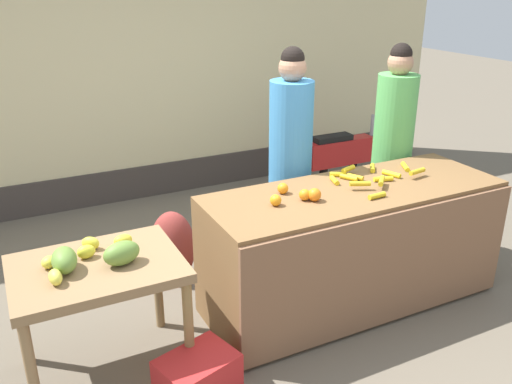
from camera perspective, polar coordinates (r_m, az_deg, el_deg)
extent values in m
plane|color=#665B4C|center=(4.08, 3.12, -12.94)|extent=(24.00, 24.00, 0.00)
cube|color=beige|center=(6.02, -10.42, 14.43)|extent=(7.18, 0.20, 3.17)
cube|color=#3F3833|center=(6.25, -9.27, 1.48)|extent=(7.18, 0.04, 0.36)
cube|color=brown|center=(4.11, 9.93, -5.59)|extent=(2.19, 0.77, 0.91)
cube|color=brown|center=(3.83, 13.48, -8.00)|extent=(2.19, 0.03, 0.85)
cube|color=olive|center=(3.33, -16.35, -7.73)|extent=(0.97, 0.73, 0.06)
cylinder|color=#92704A|center=(3.25, -22.36, -17.51)|extent=(0.06, 0.06, 0.70)
cylinder|color=olive|center=(3.36, -7.04, -14.36)|extent=(0.06, 0.06, 0.70)
cylinder|color=#906242|center=(3.76, -23.31, -11.80)|extent=(0.06, 0.06, 0.70)
cylinder|color=olive|center=(3.86, -10.27, -9.31)|extent=(0.06, 0.06, 0.70)
cylinder|color=gold|center=(3.78, 12.56, -0.39)|extent=(0.14, 0.04, 0.04)
cylinder|color=yellow|center=(4.13, 8.58, 1.86)|extent=(0.13, 0.09, 0.04)
cylinder|color=yellow|center=(4.08, 9.69, 1.50)|extent=(0.10, 0.14, 0.04)
cylinder|color=gold|center=(4.10, 10.37, 1.55)|extent=(0.09, 0.13, 0.04)
cylinder|color=gold|center=(4.32, 12.11, 2.47)|extent=(0.12, 0.14, 0.04)
cylinder|color=yellow|center=(4.00, 8.22, 1.21)|extent=(0.07, 0.13, 0.04)
cylinder|color=yellow|center=(4.41, 15.36, 2.57)|extent=(0.10, 0.16, 0.04)
cylinder|color=yellow|center=(4.22, 14.00, 1.84)|extent=(0.08, 0.15, 0.04)
cylinder|color=yellow|center=(4.10, 13.19, 1.34)|extent=(0.15, 0.08, 0.04)
cylinder|color=gold|center=(3.97, 13.01, 1.14)|extent=(0.13, 0.13, 0.04)
cylinder|color=gold|center=(4.17, 9.65, 2.41)|extent=(0.13, 0.07, 0.04)
cylinder|color=gold|center=(3.89, 10.85, 0.87)|extent=(0.15, 0.09, 0.04)
cylinder|color=gold|center=(4.23, 16.52, 2.07)|extent=(0.15, 0.06, 0.04)
sphere|color=orange|center=(3.76, 2.84, 0.38)|extent=(0.08, 0.08, 0.08)
sphere|color=orange|center=(3.65, 6.16, -0.29)|extent=(0.09, 0.09, 0.09)
sphere|color=orange|center=(3.57, 2.08, -0.86)|extent=(0.08, 0.08, 0.08)
sphere|color=orange|center=(3.66, 5.12, -0.29)|extent=(0.08, 0.08, 0.08)
ellipsoid|color=#E1DA49|center=(3.16, -20.26, -8.37)|extent=(0.08, 0.12, 0.09)
ellipsoid|color=yellow|center=(3.38, -17.36, -5.99)|extent=(0.12, 0.09, 0.08)
ellipsoid|color=yellow|center=(3.34, -20.78, -6.87)|extent=(0.12, 0.12, 0.07)
ellipsoid|color=yellow|center=(3.47, -16.94, -5.15)|extent=(0.13, 0.12, 0.08)
ellipsoid|color=yellow|center=(3.47, -13.75, -4.93)|extent=(0.12, 0.08, 0.07)
ellipsoid|color=olive|center=(3.26, -19.44, -6.72)|extent=(0.16, 0.23, 0.14)
ellipsoid|color=olive|center=(3.25, -13.90, -6.23)|extent=(0.25, 0.19, 0.14)
cylinder|color=#33333D|center=(4.54, 3.42, -3.88)|extent=(0.29, 0.29, 0.71)
cylinder|color=#3F8CCC|center=(4.26, 3.66, 5.78)|extent=(0.34, 0.34, 0.87)
sphere|color=tan|center=(4.14, 3.84, 12.84)|extent=(0.21, 0.21, 0.21)
sphere|color=black|center=(4.13, 3.86, 13.78)|extent=(0.18, 0.18, 0.18)
cylinder|color=#33333D|center=(5.05, 13.48, -1.78)|extent=(0.29, 0.29, 0.70)
cylinder|color=#59B259|center=(4.80, 14.29, 6.79)|extent=(0.34, 0.34, 0.86)
sphere|color=tan|center=(4.70, 14.89, 12.96)|extent=(0.21, 0.21, 0.21)
sphere|color=black|center=(4.69, 14.97, 13.78)|extent=(0.18, 0.18, 0.18)
torus|color=black|center=(6.41, 12.12, 3.18)|extent=(0.65, 0.09, 0.65)
torus|color=black|center=(5.89, 4.82, 1.92)|extent=(0.65, 0.09, 0.65)
cube|color=#A51919|center=(6.08, 8.72, 4.18)|extent=(0.80, 0.18, 0.28)
cube|color=black|center=(5.98, 8.02, 5.52)|extent=(0.44, 0.16, 0.08)
cylinder|color=gray|center=(6.28, 12.01, 6.14)|extent=(0.04, 0.04, 0.40)
cube|color=red|center=(3.39, -6.13, -18.63)|extent=(0.51, 0.43, 0.26)
ellipsoid|color=maroon|center=(4.44, -8.69, -5.60)|extent=(0.47, 0.45, 0.59)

